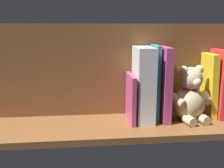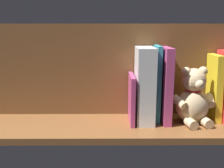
{
  "view_description": "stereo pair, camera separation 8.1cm",
  "coord_description": "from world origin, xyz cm",
  "views": [
    {
      "loc": [
        8.65,
        83.41,
        32.59
      ],
      "look_at": [
        0.0,
        0.0,
        13.84
      ],
      "focal_mm": 41.43,
      "sensor_mm": 36.0,
      "label": 1
    },
    {
      "loc": [
        0.51,
        83.86,
        32.59
      ],
      "look_at": [
        0.0,
        0.0,
        13.84
      ],
      "focal_mm": 41.43,
      "sensor_mm": 36.0,
      "label": 2
    }
  ],
  "objects": [
    {
      "name": "dictionary_thick_white",
      "position": [
        -11.21,
        -2.39,
        12.91
      ],
      "size": [
        5.98,
        13.34,
        25.82
      ],
      "primitive_type": "cube",
      "color": "silver",
      "rests_on": "ground_plane"
    },
    {
      "name": "book_3",
      "position": [
        -39.2,
        -3.5,
        12.26
      ],
      "size": [
        2.72,
        11.31,
        24.53
      ],
      "primitive_type": "cube",
      "color": "red",
      "rests_on": "ground_plane"
    },
    {
      "name": "book_4",
      "position": [
        -35.98,
        -4.14,
        11.56
      ],
      "size": [
        3.13,
        10.03,
        23.2
      ],
      "primitive_type": "cube",
      "rotation": [
        0.0,
        0.04,
        0.0
      ],
      "color": "yellow",
      "rests_on": "ground_plane"
    },
    {
      "name": "ground_plane",
      "position": [
        0.0,
        0.0,
        -1.1
      ],
      "size": [
        113.91,
        25.12,
        2.2
      ],
      "primitive_type": "cube",
      "color": "brown"
    },
    {
      "name": "book_7",
      "position": [
        -6.79,
        -2.19,
        8.23
      ],
      "size": [
        1.45,
        13.94,
        16.46
      ],
      "primitive_type": "cube",
      "rotation": [
        0.0,
        0.0,
        0.0
      ],
      "color": "#B23F72",
      "rests_on": "ground_plane"
    },
    {
      "name": "teddy_bear",
      "position": [
        -27.7,
        -0.74,
        8.57
      ],
      "size": [
        15.57,
        13.78,
        19.47
      ],
      "rotation": [
        0.0,
        0.0,
        0.17
      ],
      "color": "#D1B284",
      "rests_on": "ground_plane"
    },
    {
      "name": "shelf_back_panel",
      "position": [
        0.0,
        -10.31,
        16.79
      ],
      "size": [
        113.91,
        1.5,
        33.57
      ],
      "primitive_type": "cube",
      "color": "brown",
      "rests_on": "ground_plane"
    },
    {
      "name": "book_5",
      "position": [
        -18.38,
        -2.61,
        12.89
      ],
      "size": [
        2.67,
        13.11,
        25.77
      ],
      "primitive_type": "cube",
      "color": "#B23F72",
      "rests_on": "ground_plane"
    },
    {
      "name": "book_6",
      "position": [
        -15.62,
        -3.93,
        13.15
      ],
      "size": [
        1.41,
        10.46,
        26.3
      ],
      "primitive_type": "cube",
      "color": "teal",
      "rests_on": "ground_plane"
    }
  ]
}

